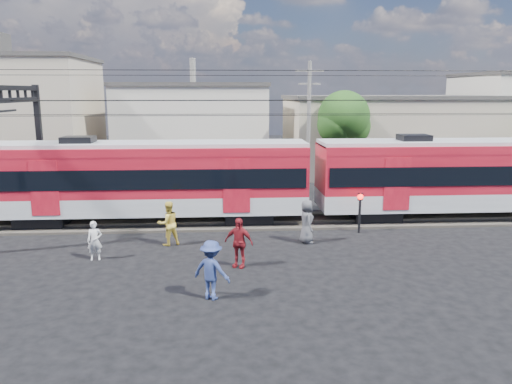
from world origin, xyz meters
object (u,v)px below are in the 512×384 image
crossing_signal (360,205)px  pedestrian_a (95,241)px  commuter_train (150,178)px  pedestrian_c (211,270)px

crossing_signal → pedestrian_a: bearing=-164.8°
commuter_train → crossing_signal: size_ratio=26.12×
commuter_train → pedestrian_c: commuter_train is taller
commuter_train → crossing_signal: bearing=-12.5°
pedestrian_a → crossing_signal: (11.60, 3.16, 0.54)m
pedestrian_c → crossing_signal: size_ratio=1.02×
pedestrian_c → crossing_signal: bearing=-105.5°
pedestrian_a → crossing_signal: bearing=5.1°
pedestrian_a → pedestrian_c: (4.74, -4.16, 0.19)m
pedestrian_a → commuter_train: bearing=64.3°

